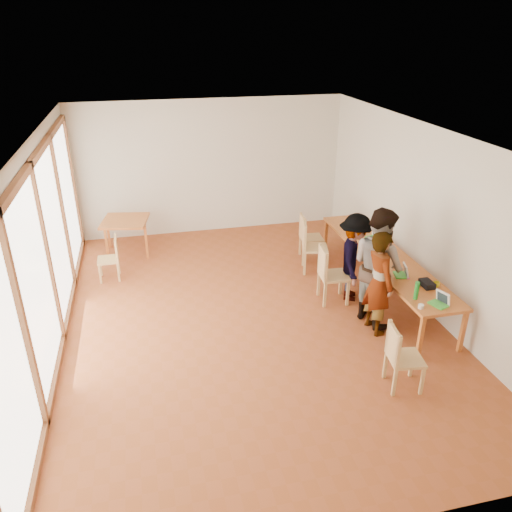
{
  "coord_description": "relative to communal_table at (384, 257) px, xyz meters",
  "views": [
    {
      "loc": [
        -1.5,
        -6.92,
        4.45
      ],
      "look_at": [
        0.12,
        0.03,
        1.1
      ],
      "focal_mm": 35.0,
      "sensor_mm": 36.0,
      "label": 1
    }
  ],
  "objects": [
    {
      "name": "ground",
      "position": [
        -2.5,
        -0.3,
        -0.7
      ],
      "size": [
        8.0,
        8.0,
        0.0
      ],
      "primitive_type": "plane",
      "color": "#9A4A25",
      "rests_on": "ground"
    },
    {
      "name": "laptop_far",
      "position": [
        0.15,
        0.71,
        0.1
      ],
      "size": [
        0.29,
        0.3,
        0.21
      ],
      "rotation": [
        0.0,
        0.0,
        0.37
      ],
      "color": "green",
      "rests_on": "communal_table"
    },
    {
      "name": "window_wall",
      "position": [
        -5.46,
        -0.3,
        0.8
      ],
      "size": [
        0.1,
        8.0,
        3.0
      ],
      "primitive_type": "cube",
      "color": "white",
      "rests_on": "ground"
    },
    {
      "name": "side_table",
      "position": [
        -4.46,
        2.8,
        -0.03
      ],
      "size": [
        0.9,
        0.9,
        0.75
      ],
      "rotation": [
        0.0,
        0.0,
        -0.19
      ],
      "color": "#C7702C",
      "rests_on": "ground"
    },
    {
      "name": "wall_right",
      "position": [
        0.5,
        -0.3,
        0.8
      ],
      "size": [
        0.1,
        8.0,
        3.0
      ],
      "primitive_type": "cube",
      "color": "beige",
      "rests_on": "ground"
    },
    {
      "name": "wall_back",
      "position": [
        -2.5,
        3.7,
        0.8
      ],
      "size": [
        6.0,
        0.1,
        3.0
      ],
      "primitive_type": "cube",
      "color": "beige",
      "rests_on": "ground"
    },
    {
      "name": "chair_empty",
      "position": [
        -0.86,
        1.69,
        -0.13
      ],
      "size": [
        0.47,
        0.47,
        0.5
      ],
      "rotation": [
        0.0,
        0.0,
        -0.08
      ],
      "color": "tan",
      "rests_on": "ground"
    },
    {
      "name": "person_near",
      "position": [
        -0.65,
        -1.1,
        0.14
      ],
      "size": [
        0.48,
        0.66,
        1.69
      ],
      "primitive_type": "imported",
      "rotation": [
        0.0,
        0.0,
        1.69
      ],
      "color": "gray",
      "rests_on": "ground"
    },
    {
      "name": "laptop_near",
      "position": [
        0.01,
        -1.76,
        0.1
      ],
      "size": [
        0.28,
        0.29,
        0.2
      ],
      "rotation": [
        0.0,
        0.0,
        0.35
      ],
      "color": "green",
      "rests_on": "communal_table"
    },
    {
      "name": "condiment_cup",
      "position": [
        -0.32,
        -1.79,
        0.08
      ],
      "size": [
        0.08,
        0.08,
        0.06
      ],
      "primitive_type": "cylinder",
      "color": "white",
      "rests_on": "communal_table"
    },
    {
      "name": "ceiling",
      "position": [
        -2.5,
        -0.3,
        2.32
      ],
      "size": [
        6.0,
        8.0,
        0.04
      ],
      "primitive_type": "cube",
      "color": "white",
      "rests_on": "wall_back"
    },
    {
      "name": "person_far",
      "position": [
        -0.59,
        -0.06,
        0.08
      ],
      "size": [
        0.95,
        1.17,
        1.57
      ],
      "primitive_type": "imported",
      "rotation": [
        0.0,
        0.0,
        1.14
      ],
      "color": "gray",
      "rests_on": "ground"
    },
    {
      "name": "laptop_mid",
      "position": [
        -0.08,
        -0.81,
        0.1
      ],
      "size": [
        0.26,
        0.28,
        0.2
      ],
      "rotation": [
        0.0,
        0.0,
        -0.26
      ],
      "color": "green",
      "rests_on": "communal_table"
    },
    {
      "name": "wall_front",
      "position": [
        -2.5,
        -4.3,
        0.8
      ],
      "size": [
        6.0,
        0.1,
        3.0
      ],
      "primitive_type": "cube",
      "color": "beige",
      "rests_on": "ground"
    },
    {
      "name": "clear_glass",
      "position": [
        -0.29,
        -0.34,
        0.09
      ],
      "size": [
        0.07,
        0.07,
        0.09
      ],
      "primitive_type": "cylinder",
      "color": "silver",
      "rests_on": "communal_table"
    },
    {
      "name": "chair_mid",
      "position": [
        -1.06,
        -0.07,
        -0.08
      ],
      "size": [
        0.51,
        0.51,
        0.54
      ],
      "rotation": [
        0.0,
        0.0,
        -0.08
      ],
      "color": "tan",
      "rests_on": "ground"
    },
    {
      "name": "chair_spare",
      "position": [
        -4.7,
        1.66,
        -0.19
      ],
      "size": [
        0.39,
        0.39,
        0.45
      ],
      "rotation": [
        0.0,
        0.0,
        3.15
      ],
      "color": "tan",
      "rests_on": "ground"
    },
    {
      "name": "chair_near",
      "position": [
        -0.97,
        -2.44,
        -0.13
      ],
      "size": [
        0.49,
        0.49,
        0.5
      ],
      "rotation": [
        0.0,
        0.0,
        -0.14
      ],
      "color": "tan",
      "rests_on": "ground"
    },
    {
      "name": "pink_phone",
      "position": [
        -0.05,
        -0.89,
        0.05
      ],
      "size": [
        0.05,
        0.1,
        0.01
      ],
      "primitive_type": "cube",
      "color": "#E64C91",
      "rests_on": "communal_table"
    },
    {
      "name": "yellow_mug",
      "position": [
        0.24,
        -1.27,
        0.09
      ],
      "size": [
        0.14,
        0.14,
        0.09
      ],
      "primitive_type": "imported",
      "rotation": [
        0.0,
        0.0,
        0.34
      ],
      "color": "gold",
      "rests_on": "communal_table"
    },
    {
      "name": "black_pouch",
      "position": [
        0.11,
        -1.22,
        0.09
      ],
      "size": [
        0.16,
        0.26,
        0.09
      ],
      "primitive_type": "cube",
      "color": "black",
      "rests_on": "communal_table"
    },
    {
      "name": "chair_far",
      "position": [
        -0.99,
        1.14,
        -0.08
      ],
      "size": [
        0.58,
        0.58,
        0.54
      ],
      "rotation": [
        0.0,
        0.0,
        -0.25
      ],
      "color": "tan",
      "rests_on": "ground"
    },
    {
      "name": "person_mid",
      "position": [
        -0.51,
        -0.78,
        0.26
      ],
      "size": [
        0.93,
        1.08,
        1.93
      ],
      "primitive_type": "imported",
      "rotation": [
        0.0,
        0.0,
        1.81
      ],
      "color": "gray",
      "rests_on": "ground"
    },
    {
      "name": "green_bottle",
      "position": [
        -0.26,
        -1.53,
        0.19
      ],
      "size": [
        0.07,
        0.07,
        0.28
      ],
      "primitive_type": "cylinder",
      "color": "#1B7E25",
      "rests_on": "communal_table"
    },
    {
      "name": "communal_table",
      "position": [
        0.0,
        0.0,
        0.0
      ],
      "size": [
        0.8,
        4.0,
        0.75
      ],
      "color": "#C7702C",
      "rests_on": "ground"
    }
  ]
}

